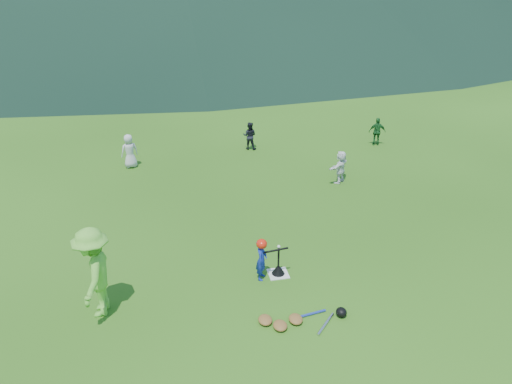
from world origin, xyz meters
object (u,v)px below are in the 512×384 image
home_plate (278,274)px  fielder_b (250,136)px  adult_coach (95,273)px  fielder_d (340,167)px  batting_tee (278,269)px  fielder_a (130,151)px  batter_child (262,260)px  fielder_c (377,132)px  equipment_pile (296,319)px

home_plate → fielder_b: (0.89, 7.95, 0.51)m
adult_coach → fielder_d: bearing=133.9°
fielder_d → batting_tee: fielder_d is taller
home_plate → fielder_a: (-3.40, 7.10, 0.57)m
home_plate → batter_child: batter_child is taller
home_plate → fielder_a: fielder_a is taller
adult_coach → batter_child: bearing=106.0°
fielder_d → batting_tee: 5.49m
fielder_d → batting_tee: bearing=14.5°
fielder_a → fielder_c: bearing=165.4°
fielder_c → fielder_d: fielder_c is taller
fielder_a → fielder_c: size_ratio=1.09×
adult_coach → fielder_d: adult_coach is taller
batting_tee → equipment_pile: bearing=-91.7°
equipment_pile → fielder_a: bearing=110.9°
fielder_b → batting_tee: size_ratio=1.52×
fielder_a → fielder_d: (6.53, -2.61, -0.05)m
adult_coach → fielder_d: (7.01, 5.02, -0.44)m
fielder_c → equipment_pile: size_ratio=0.59×
home_plate → equipment_pile: size_ratio=0.25×
fielder_d → equipment_pile: 6.94m
home_plate → batting_tee: 0.12m
batting_tee → equipment_pile: 1.66m
home_plate → batting_tee: bearing=0.0°
fielder_a → fielder_c: 9.08m
home_plate → fielder_b: size_ratio=0.44×
fielder_b → fielder_c: (4.78, -0.56, 0.01)m
adult_coach → fielder_d: size_ratio=1.84×
home_plate → batter_child: bearing=-170.7°
home_plate → fielder_b: fielder_b is taller
fielder_b → fielder_d: 4.13m
adult_coach → fielder_a: (0.48, 7.63, -0.39)m
adult_coach → fielder_b: 9.75m
fielder_a → adult_coach: bearing=70.0°
fielder_d → batting_tee: (-3.13, -4.49, -0.40)m
home_plate → batting_tee: (0.00, 0.00, 0.12)m
batter_child → batting_tee: bearing=-55.8°
batter_child → adult_coach: bearing=122.7°
batter_child → fielder_d: size_ratio=0.93×
fielder_b → fielder_a: bearing=34.0°
fielder_c → fielder_d: 3.86m
adult_coach → fielder_a: adult_coach is taller
home_plate → fielder_c: size_ratio=0.42×
fielder_a → fielder_d: 7.04m
fielder_b → fielder_d: bearing=145.6°
batter_child → equipment_pile: batter_child is taller
fielder_d → batter_child: bearing=11.6°
fielder_c → batting_tee: (-5.67, -7.39, -0.40)m
home_plate → fielder_d: 5.50m
adult_coach → fielder_c: size_ratio=1.83×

